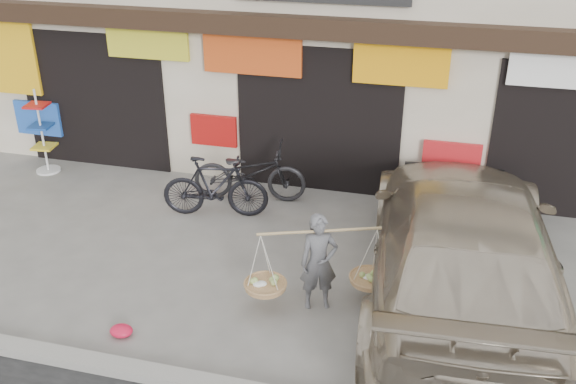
% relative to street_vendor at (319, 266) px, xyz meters
% --- Properties ---
extents(ground, '(70.00, 70.00, 0.00)m').
position_rel_street_vendor_xyz_m(ground, '(-0.79, 0.11, -0.64)').
color(ground, gray).
rests_on(ground, ground).
extents(street_vendor, '(1.91, 1.07, 1.40)m').
position_rel_street_vendor_xyz_m(street_vendor, '(0.00, 0.00, 0.00)').
color(street_vendor, slate).
rests_on(street_vendor, ground).
extents(bike_1, '(1.89, 0.85, 1.10)m').
position_rel_street_vendor_xyz_m(bike_1, '(-2.26, 2.11, -0.09)').
color(bike_1, black).
rests_on(bike_1, ground).
extents(bike_2, '(2.12, 1.00, 1.07)m').
position_rel_street_vendor_xyz_m(bike_2, '(-1.88, 2.85, -0.10)').
color(bike_2, black).
rests_on(bike_2, ground).
extents(suv, '(2.85, 6.25, 1.77)m').
position_rel_street_vendor_xyz_m(suv, '(1.85, 0.62, 0.25)').
color(suv, '#BCAE98').
rests_on(suv, ground).
extents(display_rack, '(0.47, 0.47, 1.71)m').
position_rel_street_vendor_xyz_m(display_rack, '(-6.18, 3.00, 0.05)').
color(display_rack, silver).
rests_on(display_rack, ground).
extents(red_bag, '(0.31, 0.25, 0.14)m').
position_rel_street_vendor_xyz_m(red_bag, '(-2.33, -1.27, -0.57)').
color(red_bag, red).
rests_on(red_bag, ground).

